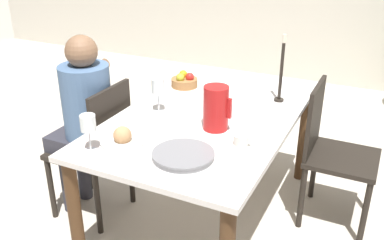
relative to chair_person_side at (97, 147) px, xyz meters
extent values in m
plane|color=beige|center=(0.67, 0.24, -0.49)|extent=(20.00, 20.00, 0.00)
cube|color=silver|center=(0.67, 0.24, 0.26)|extent=(0.96, 1.65, 0.03)
cylinder|color=#472D19|center=(0.25, -0.52, -0.12)|extent=(0.07, 0.07, 0.73)
cylinder|color=#472D19|center=(0.25, 1.00, -0.12)|extent=(0.07, 0.07, 0.73)
cylinder|color=#472D19|center=(1.08, 1.00, -0.12)|extent=(0.07, 0.07, 0.73)
cylinder|color=black|center=(-0.26, -0.18, -0.27)|extent=(0.04, 0.04, 0.44)
cylinder|color=black|center=(-0.26, 0.18, -0.27)|extent=(0.04, 0.04, 0.44)
cylinder|color=black|center=(0.11, -0.18, -0.27)|extent=(0.04, 0.04, 0.44)
cylinder|color=black|center=(0.11, 0.18, -0.27)|extent=(0.04, 0.04, 0.44)
cube|color=black|center=(-0.07, 0.00, -0.04)|extent=(0.42, 0.42, 0.03)
cube|color=black|center=(0.13, 0.00, 0.19)|extent=(0.03, 0.39, 0.44)
cylinder|color=black|center=(1.59, 0.79, -0.27)|extent=(0.04, 0.04, 0.44)
cylinder|color=black|center=(1.59, 0.42, -0.27)|extent=(0.04, 0.04, 0.44)
cylinder|color=black|center=(1.22, 0.79, -0.27)|extent=(0.04, 0.04, 0.44)
cylinder|color=black|center=(1.22, 0.42, -0.27)|extent=(0.04, 0.04, 0.44)
cube|color=black|center=(1.40, 0.61, -0.04)|extent=(0.42, 0.42, 0.03)
cube|color=black|center=(1.21, 0.61, 0.19)|extent=(0.03, 0.39, 0.44)
cylinder|color=#33333D|center=(-0.22, -0.07, -0.26)|extent=(0.09, 0.09, 0.47)
cylinder|color=#33333D|center=(-0.22, 0.09, -0.26)|extent=(0.09, 0.09, 0.47)
cube|color=#33333D|center=(-0.14, 0.01, 0.02)|extent=(0.30, 0.34, 0.11)
cylinder|color=#4C6B93|center=(-0.05, 0.01, 0.29)|extent=(0.30, 0.30, 0.46)
sphere|color=brown|center=(-0.05, 0.01, 0.61)|extent=(0.19, 0.19, 0.19)
cylinder|color=brown|center=(-0.15, 0.22, 0.41)|extent=(0.25, 0.06, 0.20)
cylinder|color=red|center=(0.78, 0.05, 0.39)|extent=(0.13, 0.13, 0.24)
cube|color=red|center=(0.86, 0.05, 0.41)|extent=(0.02, 0.02, 0.11)
cone|color=red|center=(0.73, 0.05, 0.49)|extent=(0.04, 0.04, 0.04)
cylinder|color=white|center=(0.39, 0.11, 0.28)|extent=(0.07, 0.07, 0.00)
cylinder|color=white|center=(0.39, 0.11, 0.34)|extent=(0.01, 0.01, 0.11)
cylinder|color=white|center=(0.39, 0.11, 0.43)|extent=(0.07, 0.07, 0.09)
cylinder|color=white|center=(0.34, -0.45, 0.28)|extent=(0.07, 0.07, 0.00)
cylinder|color=white|center=(0.34, -0.45, 0.33)|extent=(0.01, 0.01, 0.10)
cylinder|color=white|center=(0.34, -0.45, 0.42)|extent=(0.07, 0.07, 0.08)
cylinder|color=red|center=(0.34, -0.45, 0.40)|extent=(0.06, 0.06, 0.04)
cylinder|color=silver|center=(0.97, -0.08, 0.28)|extent=(0.13, 0.13, 0.01)
cylinder|color=silver|center=(0.97, -0.08, 0.31)|extent=(0.08, 0.08, 0.05)
cube|color=silver|center=(1.02, -0.08, 0.31)|extent=(0.01, 0.01, 0.03)
cylinder|color=gray|center=(0.77, -0.31, 0.28)|extent=(0.29, 0.29, 0.02)
cylinder|color=gray|center=(0.77, -0.31, 0.30)|extent=(0.30, 0.30, 0.01)
cylinder|color=silver|center=(0.43, -0.31, 0.28)|extent=(0.23, 0.23, 0.01)
sphere|color=tan|center=(0.43, -0.31, 0.32)|extent=(0.09, 0.09, 0.09)
cylinder|color=#9E6B3D|center=(0.33, 0.57, 0.30)|extent=(0.18, 0.18, 0.06)
sphere|color=red|center=(0.37, 0.57, 0.35)|extent=(0.06, 0.06, 0.06)
sphere|color=gold|center=(0.31, 0.60, 0.35)|extent=(0.06, 0.06, 0.06)
sphere|color=gold|center=(0.32, 0.53, 0.35)|extent=(0.06, 0.06, 0.06)
cylinder|color=black|center=(0.98, 0.59, 0.28)|extent=(0.06, 0.06, 0.01)
cylinder|color=black|center=(0.98, 0.59, 0.46)|extent=(0.02, 0.02, 0.35)
cylinder|color=beige|center=(0.98, 0.59, 0.67)|extent=(0.02, 0.02, 0.05)
camera|label=1|loc=(1.58, -1.88, 1.27)|focal=40.00mm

